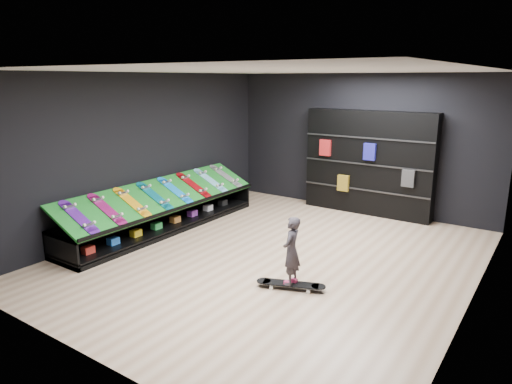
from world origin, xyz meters
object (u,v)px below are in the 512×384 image
Objects in this scene: display_rack at (164,217)px; floor_skateboard at (291,286)px; child at (291,264)px; back_shelving at (368,163)px.

display_rack is 3.50m from floor_skateboard.
child reaches higher than floor_skateboard.
child is (0.00, 0.00, 0.34)m from floor_skateboard.
back_shelving reaches higher than child.
child is (0.53, -4.20, -0.73)m from back_shelving.
floor_skateboard is 0.34m from child.
floor_skateboard is at bearing -14.60° from display_rack.
floor_skateboard is at bearing -82.81° from back_shelving.
back_shelving is at bearing 177.92° from child.
display_rack is 1.61× the size of back_shelving.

